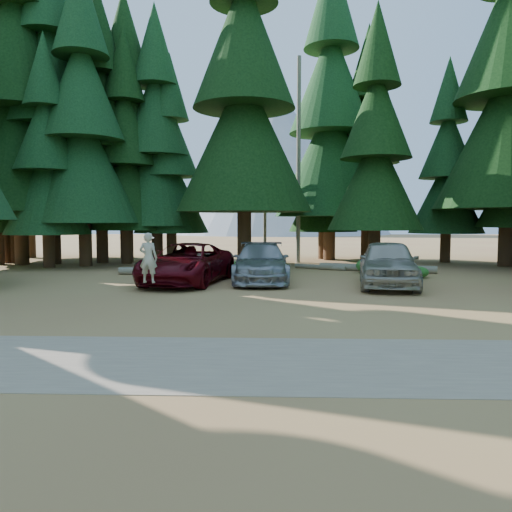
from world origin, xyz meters
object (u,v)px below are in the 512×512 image
(log_right, at_px, (376,268))
(log_left, at_px, (170,271))
(silver_minivan_right, at_px, (388,263))
(frisbee_player, at_px, (148,257))
(red_pickup, at_px, (187,263))
(log_mid, at_px, (320,267))
(silver_minivan_center, at_px, (261,262))

(log_right, bearing_deg, log_left, -149.93)
(silver_minivan_right, height_order, frisbee_player, frisbee_player)
(red_pickup, bearing_deg, log_left, 122.92)
(frisbee_player, relative_size, log_mid, 0.56)
(silver_minivan_right, relative_size, log_right, 0.92)
(red_pickup, bearing_deg, log_mid, 55.30)
(silver_minivan_center, distance_m, log_mid, 6.10)
(red_pickup, relative_size, silver_minivan_center, 1.06)
(red_pickup, xyz_separation_m, silver_minivan_right, (7.76, -0.66, 0.09))
(log_mid, relative_size, log_right, 0.52)
(red_pickup, bearing_deg, frisbee_player, -90.32)
(frisbee_player, bearing_deg, log_mid, -118.49)
(red_pickup, xyz_separation_m, frisbee_player, (-0.62, -3.61, 0.49))
(silver_minivan_center, bearing_deg, silver_minivan_right, -16.29)
(red_pickup, relative_size, silver_minivan_right, 1.10)
(log_left, bearing_deg, frisbee_player, -81.26)
(frisbee_player, height_order, log_left, frisbee_player)
(log_left, distance_m, log_right, 9.96)
(silver_minivan_right, height_order, log_right, silver_minivan_right)
(frisbee_player, xyz_separation_m, log_right, (9.09, 8.53, -1.11))
(log_left, distance_m, log_mid, 7.72)
(silver_minivan_right, bearing_deg, red_pickup, -175.68)
(frisbee_player, xyz_separation_m, log_left, (-0.68, 6.58, -1.12))
(red_pickup, height_order, log_mid, red_pickup)
(log_left, bearing_deg, red_pickup, -63.62)
(silver_minivan_right, distance_m, log_mid, 6.97)
(frisbee_player, height_order, log_mid, frisbee_player)
(silver_minivan_right, height_order, log_left, silver_minivan_right)
(silver_minivan_center, bearing_deg, frisbee_player, -130.99)
(log_mid, height_order, log_right, log_right)
(red_pickup, relative_size, frisbee_player, 3.51)
(silver_minivan_right, xyz_separation_m, log_left, (-9.06, 3.63, -0.72))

